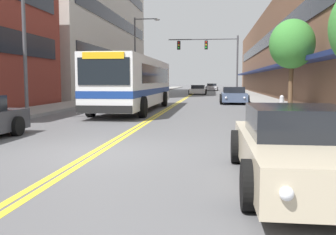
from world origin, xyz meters
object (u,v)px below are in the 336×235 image
object	(u,v)px
street_lamp_left_far	(139,50)
street_tree_right_mid	(292,44)
car_charcoal_parked_left_far	(137,92)
car_silver_moving_lead	(212,87)
car_white_moving_second	(198,90)
traffic_signal_mast	(213,53)
car_red_parked_left_mid	(150,91)
city_bus	(135,82)
car_champagne_parked_right_foreground	(299,147)
car_slate_blue_parked_right_mid	(234,96)
street_lamp_left_near	(29,19)
fire_hydrant	(282,105)

from	to	relation	value
street_lamp_left_far	street_tree_right_mid	world-z (taller)	street_lamp_left_far
car_charcoal_parked_left_far	car_silver_moving_lead	xyz separation A→B (m)	(6.74, 32.37, -0.04)
car_white_moving_second	traffic_signal_mast	size ratio (longest dim) A/B	0.60
car_red_parked_left_mid	street_tree_right_mid	world-z (taller)	street_tree_right_mid
city_bus	car_champagne_parked_right_foreground	world-z (taller)	city_bus
car_charcoal_parked_left_far	street_tree_right_mid	distance (m)	17.83
car_slate_blue_parked_right_mid	car_white_moving_second	bearing A→B (deg)	100.58
street_lamp_left_near	street_lamp_left_far	world-z (taller)	street_lamp_left_far
car_charcoal_parked_left_far	car_silver_moving_lead	world-z (taller)	car_charcoal_parked_left_far
car_red_parked_left_mid	traffic_signal_mast	bearing A→B (deg)	-10.34
car_red_parked_left_mid	street_lamp_left_near	world-z (taller)	street_lamp_left_near
city_bus	car_silver_moving_lead	distance (m)	45.46
car_slate_blue_parked_right_mid	car_silver_moving_lead	bearing A→B (deg)	92.87
car_red_parked_left_mid	car_charcoal_parked_left_far	world-z (taller)	car_red_parked_left_mid
car_slate_blue_parked_right_mid	traffic_signal_mast	bearing A→B (deg)	98.11
street_lamp_left_near	street_lamp_left_far	distance (m)	22.70
car_silver_moving_lead	street_tree_right_mid	world-z (taller)	street_tree_right_mid
car_silver_moving_lead	city_bus	bearing A→B (deg)	-95.24
car_champagne_parked_right_foreground	city_bus	bearing A→B (deg)	111.77
street_lamp_left_near	street_lamp_left_far	xyz separation A→B (m)	(0.15, 22.70, 0.53)
city_bus	street_lamp_left_far	size ratio (longest dim) A/B	1.55
street_lamp_left_far	fire_hydrant	bearing A→B (deg)	-61.74
car_champagne_parked_right_foreground	fire_hydrant	xyz separation A→B (m)	(1.68, 11.42, 0.00)
car_silver_moving_lead	street_lamp_left_near	world-z (taller)	street_lamp_left_near
car_white_moving_second	car_slate_blue_parked_right_mid	bearing A→B (deg)	-79.42
car_champagne_parked_right_foreground	traffic_signal_mast	distance (m)	34.09
city_bus	street_lamp_left_near	xyz separation A→B (m)	(-3.30, -6.18, 2.65)
street_lamp_left_near	street_tree_right_mid	world-z (taller)	street_lamp_left_near
car_champagne_parked_right_foreground	street_lamp_left_near	distance (m)	13.45
car_white_moving_second	street_lamp_left_far	bearing A→B (deg)	-120.66
street_lamp_left_far	car_silver_moving_lead	bearing A→B (deg)	75.73
street_lamp_left_far	car_champagne_parked_right_foreground	bearing A→B (deg)	-73.80
car_charcoal_parked_left_far	fire_hydrant	xyz separation A→B (m)	(10.31, -16.58, -0.02)
car_white_moving_second	car_red_parked_left_mid	bearing A→B (deg)	-129.46
car_charcoal_parked_left_far	traffic_signal_mast	distance (m)	9.95
car_champagne_parked_right_foreground	car_silver_moving_lead	bearing A→B (deg)	91.79
car_slate_blue_parked_right_mid	street_tree_right_mid	bearing A→B (deg)	-71.13
car_slate_blue_parked_right_mid	street_tree_right_mid	distance (m)	8.73
city_bus	fire_hydrant	world-z (taller)	city_bus
city_bus	street_lamp_left_far	distance (m)	17.12
street_lamp_left_near	traffic_signal_mast	bearing A→B (deg)	72.74
car_red_parked_left_mid	car_charcoal_parked_left_far	xyz separation A→B (m)	(-0.06, -7.08, 0.01)
car_red_parked_left_mid	street_lamp_left_far	world-z (taller)	street_lamp_left_far
car_red_parked_left_mid	street_lamp_left_near	xyz separation A→B (m)	(-0.77, -26.14, 3.71)
street_lamp_left_near	fire_hydrant	world-z (taller)	street_lamp_left_near
city_bus	fire_hydrant	size ratio (longest dim) A/B	14.03
traffic_signal_mast	car_white_moving_second	bearing A→B (deg)	104.34
car_red_parked_left_mid	car_slate_blue_parked_right_mid	size ratio (longest dim) A/B	1.03
fire_hydrant	traffic_signal_mast	bearing A→B (deg)	98.36
street_lamp_left_far	city_bus	bearing A→B (deg)	-79.19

